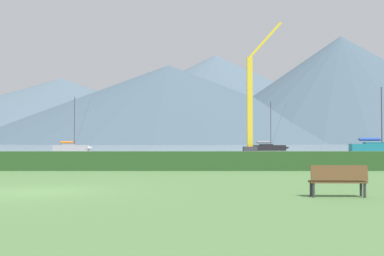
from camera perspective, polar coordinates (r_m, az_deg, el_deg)
ground_plane at (r=16.02m, az=-18.67°, el=-7.49°), size 1000.00×1000.00×0.00m
harbor_water at (r=152.19m, az=-1.85°, el=-2.22°), size 320.00×246.00×0.00m
hedge_line at (r=26.62m, az=-11.01°, el=-4.01°), size 80.00×1.20×1.07m
sailboat_slip_0 at (r=74.07m, az=22.13°, el=-2.20°), size 9.18×3.66×9.75m
sailboat_slip_3 at (r=81.23m, az=9.54°, el=-2.35°), size 6.84×2.54×8.59m
sailboat_slip_5 at (r=80.78m, az=-14.56°, el=-2.33°), size 6.85×2.55×9.18m
park_bench_near_path at (r=14.37m, az=17.71°, el=-6.06°), size 1.67×0.54×0.95m
dock_crane at (r=70.14m, az=7.38°, el=2.32°), size 5.93×2.00×19.76m
distant_hill_west_ridge at (r=443.03m, az=-15.83°, el=2.11°), size 339.75×339.75×59.68m
distant_hill_central_peak at (r=324.97m, az=18.07°, el=4.55°), size 210.61×210.61×72.08m
distant_hill_east_ridge at (r=426.42m, az=3.04°, el=3.65°), size 315.07×315.07×81.24m
distant_hill_far_shoulder at (r=312.73m, az=-2.83°, el=2.97°), size 259.95×259.95×53.11m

